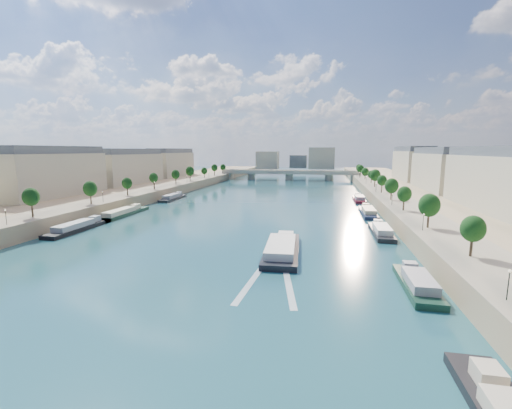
% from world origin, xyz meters
% --- Properties ---
extents(ground, '(700.00, 700.00, 0.00)m').
position_xyz_m(ground, '(0.00, 100.00, 0.00)').
color(ground, '#0B2534').
rests_on(ground, ground).
extents(quay_left, '(44.00, 520.00, 5.00)m').
position_xyz_m(quay_left, '(-72.00, 100.00, 2.50)').
color(quay_left, '#9E8460').
rests_on(quay_left, ground).
extents(quay_right, '(44.00, 520.00, 5.00)m').
position_xyz_m(quay_right, '(72.00, 100.00, 2.50)').
color(quay_right, '#9E8460').
rests_on(quay_right, ground).
extents(pave_left, '(14.00, 520.00, 0.10)m').
position_xyz_m(pave_left, '(-57.00, 100.00, 5.05)').
color(pave_left, gray).
rests_on(pave_left, quay_left).
extents(pave_right, '(14.00, 520.00, 0.10)m').
position_xyz_m(pave_right, '(57.00, 100.00, 5.05)').
color(pave_right, gray).
rests_on(pave_right, quay_right).
extents(trees_left, '(4.80, 268.80, 8.26)m').
position_xyz_m(trees_left, '(-55.00, 102.00, 10.48)').
color(trees_left, '#382B1E').
rests_on(trees_left, ground).
extents(trees_right, '(4.80, 268.80, 8.26)m').
position_xyz_m(trees_right, '(55.00, 110.00, 10.48)').
color(trees_right, '#382B1E').
rests_on(trees_right, ground).
extents(lamps_left, '(0.36, 200.36, 4.28)m').
position_xyz_m(lamps_left, '(-52.50, 90.00, 7.78)').
color(lamps_left, black).
rests_on(lamps_left, ground).
extents(lamps_right, '(0.36, 200.36, 4.28)m').
position_xyz_m(lamps_right, '(52.50, 105.00, 7.78)').
color(lamps_right, black).
rests_on(lamps_right, ground).
extents(buildings_left, '(16.00, 226.00, 23.20)m').
position_xyz_m(buildings_left, '(-85.00, 112.00, 16.45)').
color(buildings_left, '#BDB391').
rests_on(buildings_left, ground).
extents(buildings_right, '(16.00, 226.00, 23.20)m').
position_xyz_m(buildings_right, '(85.00, 112.00, 16.45)').
color(buildings_right, '#BDB391').
rests_on(buildings_right, ground).
extents(skyline, '(79.00, 42.00, 22.00)m').
position_xyz_m(skyline, '(3.19, 319.52, 14.66)').
color(skyline, '#BDB391').
rests_on(skyline, ground).
extents(bridge, '(112.00, 12.00, 8.15)m').
position_xyz_m(bridge, '(0.00, 238.50, 5.08)').
color(bridge, '#C1B79E').
rests_on(bridge, ground).
extents(tour_barge, '(9.50, 27.80, 3.75)m').
position_xyz_m(tour_barge, '(19.07, 36.18, 1.03)').
color(tour_barge, black).
rests_on(tour_barge, ground).
extents(wake, '(10.75, 26.03, 0.04)m').
position_xyz_m(wake, '(19.07, 19.57, 0.02)').
color(wake, silver).
rests_on(wake, ground).
extents(moored_barges_left, '(5.00, 163.90, 3.60)m').
position_xyz_m(moored_barges_left, '(-45.50, 45.02, 0.84)').
color(moored_barges_left, '#192538').
rests_on(moored_barges_left, ground).
extents(moored_barges_right, '(5.00, 166.74, 3.60)m').
position_xyz_m(moored_barges_right, '(45.50, 56.86, 0.84)').
color(moored_barges_right, black).
rests_on(moored_barges_right, ground).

